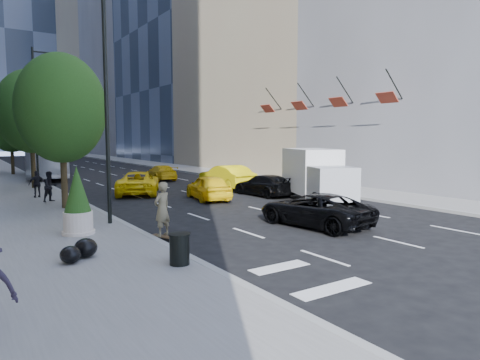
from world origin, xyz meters
TOP-DOWN VIEW (x-y plane):
  - ground at (0.00, 0.00)m, footprint 160.00×160.00m
  - sidewalk_right at (10.00, 30.00)m, footprint 4.00×120.00m
  - tower_right_far at (22.00, 98.00)m, footprint 20.00×24.00m
  - lamp_near at (-6.32, 4.00)m, footprint 2.13×0.22m
  - lamp_far at (-6.32, 22.00)m, footprint 2.13×0.22m
  - tree_near at (-7.20, 9.00)m, footprint 4.20×4.20m
  - tree_mid at (-7.20, 19.00)m, footprint 4.50×4.50m
  - tree_far at (-7.20, 32.00)m, footprint 3.90×3.90m
  - traffic_signal at (-6.40, 40.00)m, footprint 2.48×0.53m
  - facade_flags at (10.64, 10.00)m, footprint 1.85×13.30m
  - skateboarder at (-5.60, 0.82)m, footprint 0.82×0.70m
  - black_sedan_lincoln at (0.50, -0.41)m, footprint 2.88×5.13m
  - black_sedan_mercedes at (4.20, 8.00)m, footprint 2.09×4.61m
  - taxi_a at (0.50, 8.40)m, footprint 2.51×4.52m
  - taxi_b at (4.20, 12.42)m, footprint 1.88×5.05m
  - taxi_c at (-2.00, 13.00)m, footprint 4.35×5.73m
  - taxi_d at (2.75, 20.50)m, footprint 2.20×4.51m
  - city_bus at (-4.80, 28.83)m, footprint 4.93×13.44m
  - box_truck at (5.11, 4.35)m, footprint 4.36×6.50m
  - pedestrian_a at (-7.42, 11.58)m, footprint 0.98×0.89m
  - pedestrian_b at (-7.75, 13.73)m, footprint 0.92×0.42m
  - trash_can at (-6.60, -2.66)m, footprint 0.55×0.55m
  - planter_shrub at (-8.01, 2.70)m, footprint 1.02×1.02m
  - garbage_bags at (-8.75, -0.68)m, footprint 1.11×1.07m

SIDE VIEW (x-z plane):
  - ground at x=0.00m, z-range 0.00..0.00m
  - sidewalk_right at x=10.00m, z-range 0.00..0.15m
  - garbage_bags at x=-8.75m, z-range 0.14..0.69m
  - trash_can at x=-6.60m, z-range 0.15..0.97m
  - taxi_d at x=2.75m, z-range 0.00..1.26m
  - black_sedan_mercedes at x=4.20m, z-range 0.00..1.31m
  - black_sedan_lincoln at x=0.50m, z-range 0.00..1.35m
  - taxi_c at x=-2.00m, z-range 0.00..1.45m
  - taxi_a at x=0.50m, z-range 0.00..1.46m
  - taxi_b at x=4.20m, z-range 0.00..1.65m
  - pedestrian_b at x=-7.75m, z-range 0.15..1.69m
  - skateboarder at x=-5.60m, z-range 0.00..1.91m
  - pedestrian_a at x=-7.42m, z-range 0.15..1.78m
  - planter_shrub at x=-8.01m, z-range 0.09..2.53m
  - box_truck at x=5.11m, z-range 0.03..2.96m
  - city_bus at x=-4.80m, z-range 0.00..3.66m
  - traffic_signal at x=-6.40m, z-range 1.63..6.83m
  - tree_far at x=-7.20m, z-range 1.16..8.09m
  - tree_near at x=-7.20m, z-range 1.24..8.70m
  - tree_mid at x=-7.20m, z-range 1.32..9.31m
  - lamp_near at x=-6.32m, z-range 0.81..10.81m
  - lamp_far at x=-6.32m, z-range 0.81..10.81m
  - facade_flags at x=10.64m, z-range 5.16..7.21m
  - tower_right_far at x=22.00m, z-range 0.00..50.00m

